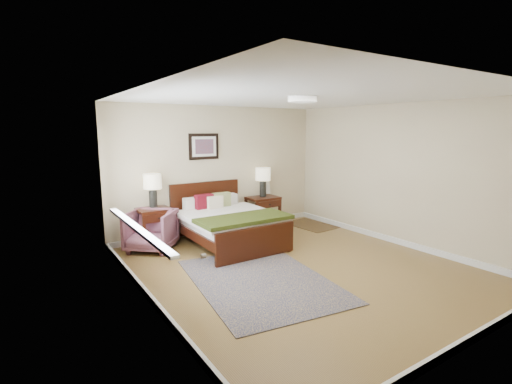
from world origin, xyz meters
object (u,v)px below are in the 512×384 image
(nightstand_right, at_px, (263,209))
(rug_persian, at_px, (260,280))
(nightstand_left, at_px, (154,216))
(armchair, at_px, (151,230))
(bed, at_px, (227,219))
(lamp_left, at_px, (152,185))
(lamp_right, at_px, (263,177))

(nightstand_right, xyz_separation_m, rug_persian, (-1.66, -2.36, -0.38))
(nightstand_left, bearing_deg, armchair, -120.12)
(bed, distance_m, lamp_left, 1.44)
(lamp_left, distance_m, armchair, 0.80)
(bed, xyz_separation_m, lamp_right, (1.25, 0.70, 0.59))
(armchair, bearing_deg, rug_persian, -28.14)
(nightstand_right, bearing_deg, lamp_left, 179.68)
(lamp_right, distance_m, armchair, 2.60)
(nightstand_left, relative_size, nightstand_right, 1.03)
(bed, relative_size, lamp_right, 3.09)
(nightstand_left, height_order, nightstand_right, nightstand_left)
(bed, xyz_separation_m, rug_persian, (-0.42, -1.68, -0.46))
(nightstand_left, relative_size, rug_persian, 0.28)
(lamp_right, distance_m, rug_persian, 3.08)
(nightstand_left, height_order, lamp_left, lamp_left)
(nightstand_left, height_order, rug_persian, nightstand_left)
(nightstand_left, distance_m, lamp_right, 2.40)
(lamp_left, height_order, lamp_right, lamp_left)
(nightstand_right, xyz_separation_m, armchair, (-2.49, -0.26, -0.04))
(bed, distance_m, rug_persian, 1.79)
(lamp_left, distance_m, rug_persian, 2.69)
(lamp_left, xyz_separation_m, armchair, (-0.14, -0.27, -0.74))
(bed, height_order, lamp_right, lamp_right)
(bed, xyz_separation_m, lamp_left, (-1.10, 0.70, 0.61))
(rug_persian, bearing_deg, lamp_right, 62.98)
(bed, distance_m, nightstand_right, 1.42)
(nightstand_right, bearing_deg, armchair, -174.11)
(lamp_left, relative_size, armchair, 0.80)
(nightstand_left, height_order, armchair, armchair)
(bed, bearing_deg, lamp_right, 29.23)
(nightstand_right, relative_size, rug_persian, 0.27)
(bed, bearing_deg, lamp_left, 147.64)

